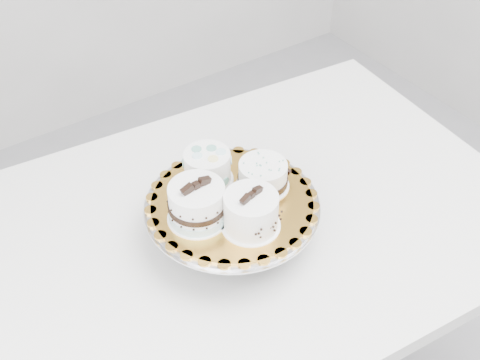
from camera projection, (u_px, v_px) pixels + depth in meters
table at (238, 241)px, 1.39m from camera, size 1.37×0.97×0.75m
cake_stand at (232, 213)px, 1.26m from camera, size 0.37×0.37×0.10m
cake_board at (232, 202)px, 1.24m from camera, size 0.42×0.42×0.00m
cake_swirl at (251, 212)px, 1.16m from camera, size 0.13×0.13×0.09m
cake_banded at (197, 205)px, 1.18m from camera, size 0.12×0.12×0.10m
cake_dots at (207, 167)px, 1.26m from camera, size 0.12×0.12×0.07m
cake_ribbon at (263, 176)px, 1.26m from camera, size 0.13×0.13×0.06m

